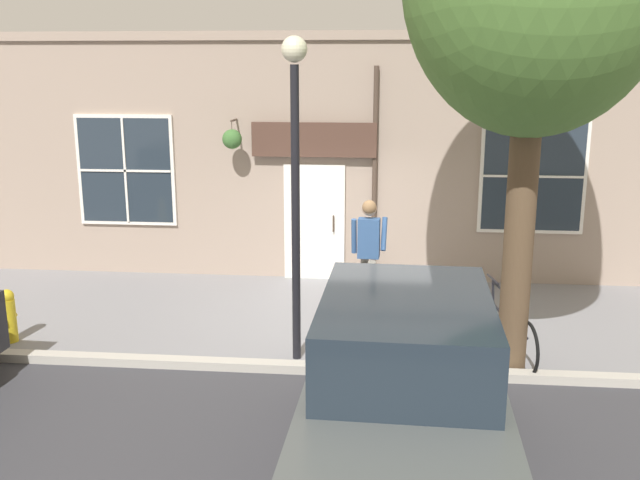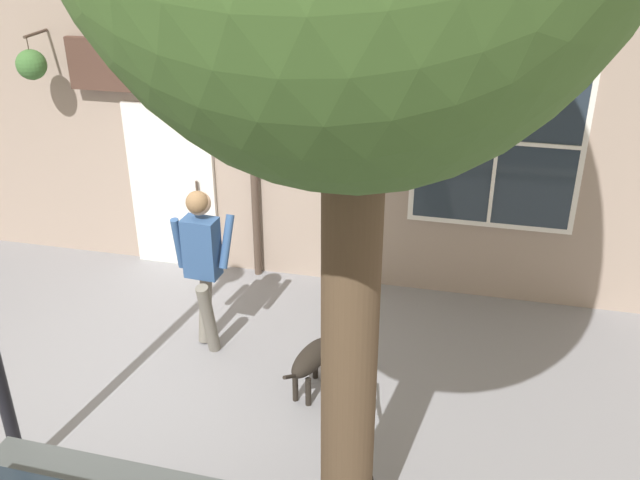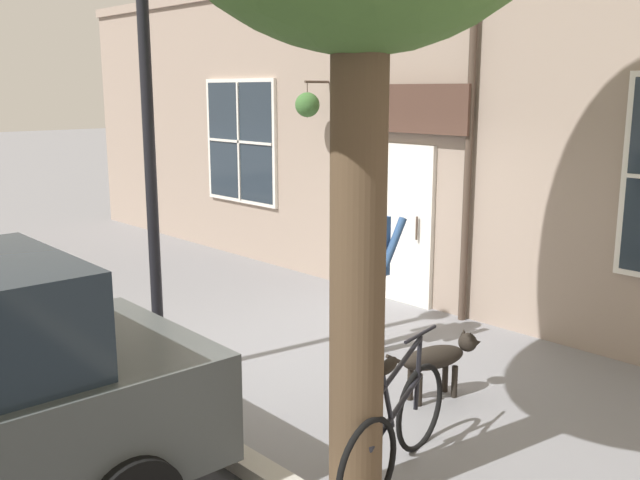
{
  "view_description": "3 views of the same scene",
  "coord_description": "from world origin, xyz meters",
  "px_view_note": "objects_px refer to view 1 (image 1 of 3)",
  "views": [
    {
      "loc": [
        10.38,
        0.64,
        3.8
      ],
      "look_at": [
        -1.28,
        -0.49,
        0.94
      ],
      "focal_mm": 40.0,
      "sensor_mm": 36.0,
      "label": 1
    },
    {
      "loc": [
        5.33,
        2.91,
        4.45
      ],
      "look_at": [
        -0.59,
        1.54,
        1.36
      ],
      "focal_mm": 40.0,
      "sensor_mm": 36.0,
      "label": 2
    },
    {
      "loc": [
        4.88,
        5.37,
        2.77
      ],
      "look_at": [
        -1.29,
        -1.29,
        0.86
      ],
      "focal_mm": 40.0,
      "sensor_mm": 36.0,
      "label": 3
    }
  ],
  "objects_px": {
    "dog_on_leash": "(450,297)",
    "leaning_bicycle": "(508,330)",
    "parked_car_mid_block": "(404,393)",
    "pedestrian_walking": "(369,243)",
    "street_lamp": "(295,150)",
    "fire_hydrant": "(9,315)"
  },
  "relations": [
    {
      "from": "dog_on_leash",
      "to": "leaning_bicycle",
      "type": "relative_size",
      "value": 0.62
    },
    {
      "from": "leaning_bicycle",
      "to": "parked_car_mid_block",
      "type": "relative_size",
      "value": 0.39
    },
    {
      "from": "pedestrian_walking",
      "to": "leaning_bicycle",
      "type": "xyz_separation_m",
      "value": [
        1.77,
        1.91,
        -0.71
      ]
    },
    {
      "from": "dog_on_leash",
      "to": "parked_car_mid_block",
      "type": "xyz_separation_m",
      "value": [
        4.39,
        -0.78,
        0.49
      ]
    },
    {
      "from": "parked_car_mid_block",
      "to": "street_lamp",
      "type": "xyz_separation_m",
      "value": [
        -2.76,
        -1.36,
        1.9
      ]
    },
    {
      "from": "parked_car_mid_block",
      "to": "street_lamp",
      "type": "bearing_deg",
      "value": -153.77
    },
    {
      "from": "parked_car_mid_block",
      "to": "fire_hydrant",
      "type": "xyz_separation_m",
      "value": [
        -2.95,
        -5.47,
        -0.48
      ]
    },
    {
      "from": "parked_car_mid_block",
      "to": "street_lamp",
      "type": "distance_m",
      "value": 3.61
    },
    {
      "from": "street_lamp",
      "to": "pedestrian_walking",
      "type": "bearing_deg",
      "value": 156.97
    },
    {
      "from": "pedestrian_walking",
      "to": "street_lamp",
      "type": "bearing_deg",
      "value": -23.03
    },
    {
      "from": "leaning_bicycle",
      "to": "parked_car_mid_block",
      "type": "xyz_separation_m",
      "value": [
        3.06,
        -1.44,
        0.5
      ]
    },
    {
      "from": "fire_hydrant",
      "to": "parked_car_mid_block",
      "type": "bearing_deg",
      "value": 61.68
    },
    {
      "from": "pedestrian_walking",
      "to": "street_lamp",
      "type": "distance_m",
      "value": 2.82
    },
    {
      "from": "leaning_bicycle",
      "to": "pedestrian_walking",
      "type": "bearing_deg",
      "value": -132.79
    },
    {
      "from": "leaning_bicycle",
      "to": "dog_on_leash",
      "type": "bearing_deg",
      "value": -153.81
    },
    {
      "from": "pedestrian_walking",
      "to": "dog_on_leash",
      "type": "xyz_separation_m",
      "value": [
        0.44,
        1.26,
        -0.7
      ]
    },
    {
      "from": "pedestrian_walking",
      "to": "street_lamp",
      "type": "xyz_separation_m",
      "value": [
        2.08,
        -0.88,
        1.69
      ]
    },
    {
      "from": "parked_car_mid_block",
      "to": "leaning_bicycle",
      "type": "bearing_deg",
      "value": 154.83
    },
    {
      "from": "parked_car_mid_block",
      "to": "fire_hydrant",
      "type": "bearing_deg",
      "value": -118.32
    },
    {
      "from": "leaning_bicycle",
      "to": "fire_hydrant",
      "type": "height_order",
      "value": "leaning_bicycle"
    },
    {
      "from": "street_lamp",
      "to": "fire_hydrant",
      "type": "distance_m",
      "value": 4.76
    },
    {
      "from": "leaning_bicycle",
      "to": "street_lamp",
      "type": "bearing_deg",
      "value": -83.76
    }
  ]
}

